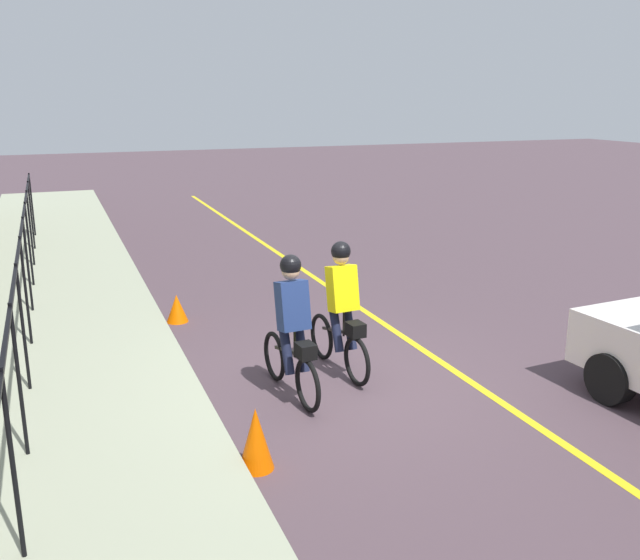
% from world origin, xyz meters
% --- Properties ---
extents(ground_plane, '(80.00, 80.00, 0.00)m').
position_xyz_m(ground_plane, '(0.00, 0.00, 0.00)').
color(ground_plane, '#4D3C43').
extents(lane_line_centre, '(36.00, 0.12, 0.01)m').
position_xyz_m(lane_line_centre, '(0.00, -1.60, 0.00)').
color(lane_line_centre, yellow).
rests_on(lane_line_centre, ground).
extents(sidewalk, '(40.00, 3.20, 0.15)m').
position_xyz_m(sidewalk, '(0.00, 3.40, 0.07)').
color(sidewalk, '#9BA286').
rests_on(sidewalk, ground).
extents(iron_fence, '(20.74, 0.04, 1.60)m').
position_xyz_m(iron_fence, '(1.00, 3.80, 1.32)').
color(iron_fence, black).
rests_on(iron_fence, sidewalk).
extents(cyclist_lead, '(1.71, 0.38, 1.83)m').
position_xyz_m(cyclist_lead, '(0.38, -0.12, 0.91)').
color(cyclist_lead, black).
rests_on(cyclist_lead, ground).
extents(cyclist_follow, '(1.71, 0.38, 1.83)m').
position_xyz_m(cyclist_follow, '(-0.10, 0.74, 0.91)').
color(cyclist_follow, black).
rests_on(cyclist_follow, ground).
extents(traffic_cone_near, '(0.36, 0.36, 0.47)m').
position_xyz_m(traffic_cone_near, '(3.40, 1.56, 0.23)').
color(traffic_cone_near, '#F45E01').
rests_on(traffic_cone_near, ground).
extents(traffic_cone_far, '(0.36, 0.36, 0.66)m').
position_xyz_m(traffic_cone_far, '(-1.59, 1.65, 0.33)').
color(traffic_cone_far, '#E75501').
rests_on(traffic_cone_far, ground).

